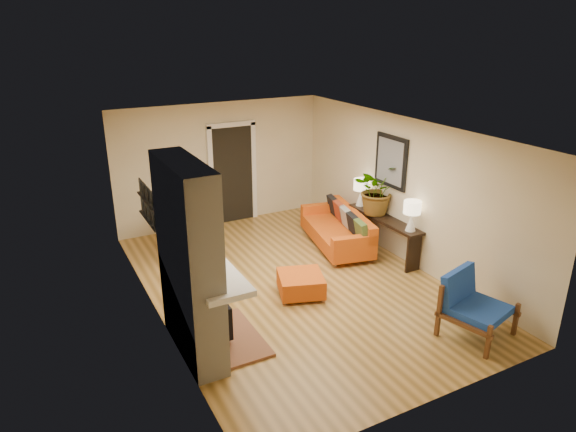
% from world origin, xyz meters
% --- Properties ---
extents(room_shell, '(6.50, 6.50, 6.50)m').
position_xyz_m(room_shell, '(0.60, 2.63, 1.24)').
color(room_shell, tan).
rests_on(room_shell, ground).
extents(fireplace, '(1.09, 1.68, 2.60)m').
position_xyz_m(fireplace, '(-2.00, -1.00, 1.24)').
color(fireplace, white).
rests_on(fireplace, ground).
extents(sofa, '(1.24, 2.11, 0.78)m').
position_xyz_m(sofa, '(1.55, 0.97, 0.34)').
color(sofa, silver).
rests_on(sofa, ground).
extents(ottoman, '(0.88, 0.88, 0.35)m').
position_xyz_m(ottoman, '(-0.07, -0.37, 0.20)').
color(ottoman, silver).
rests_on(ottoman, ground).
extents(blue_chair, '(1.05, 1.03, 0.90)m').
position_xyz_m(blue_chair, '(1.51, -2.39, 0.48)').
color(blue_chair, brown).
rests_on(blue_chair, ground).
extents(dining_table, '(0.82, 1.77, 0.94)m').
position_xyz_m(dining_table, '(-1.11, 2.00, 0.62)').
color(dining_table, brown).
rests_on(dining_table, ground).
extents(console_table, '(0.34, 1.85, 0.72)m').
position_xyz_m(console_table, '(2.07, 0.29, 0.58)').
color(console_table, black).
rests_on(console_table, ground).
extents(lamp_near, '(0.30, 0.30, 0.54)m').
position_xyz_m(lamp_near, '(2.07, -0.43, 1.06)').
color(lamp_near, white).
rests_on(lamp_near, console_table).
extents(lamp_far, '(0.30, 0.30, 0.54)m').
position_xyz_m(lamp_far, '(2.07, 1.06, 1.06)').
color(lamp_far, white).
rests_on(lamp_far, console_table).
extents(houseplant, '(1.07, 1.00, 0.96)m').
position_xyz_m(houseplant, '(2.06, 0.56, 1.21)').
color(houseplant, '#1E5919').
rests_on(houseplant, console_table).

